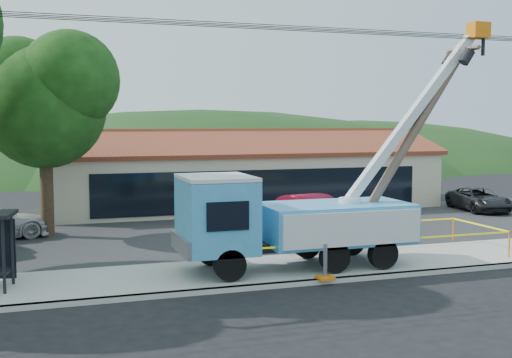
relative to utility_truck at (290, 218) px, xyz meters
The scene contains 13 objects.
ground 4.36m from the utility_truck, 100.78° to the right, with size 120.00×120.00×0.00m, color black.
curb 2.62m from the utility_truck, 112.52° to the right, with size 60.00×0.25×0.15m, color #A5A29A.
sidewalk 1.93m from the utility_truck, behind, with size 60.00×4.00×0.15m, color #A5A29A.
parking_lot 8.35m from the utility_truck, 95.21° to the left, with size 60.00×12.00×0.10m, color #28282B.
strip_mall 16.42m from the utility_truck, 78.55° to the left, with size 22.50×8.53×4.67m.
tree_lot 12.73m from the utility_truck, 130.33° to the left, with size 6.30×5.60×8.94m.
hill_center 51.98m from the utility_truck, 79.73° to the left, with size 89.60×64.00×32.00m, color #163513.
hill_east 58.93m from the utility_truck, 60.21° to the left, with size 72.80×52.00×26.00m, color #163513.
utility_truck is the anchor object (origin of this frame).
leaning_pole 5.50m from the utility_truck, ahead, with size 5.70×1.84×8.39m.
caution_tape 3.20m from the utility_truck, 13.35° to the left, with size 10.51×3.42×0.99m.
car_red 7.46m from the utility_truck, 60.07° to the left, with size 1.78×5.11×1.68m, color maroon.
car_dark 18.30m from the utility_truck, 33.06° to the left, with size 2.11×4.59×1.27m, color black.
Camera 1 is at (-7.11, -16.04, 5.11)m, focal length 45.00 mm.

